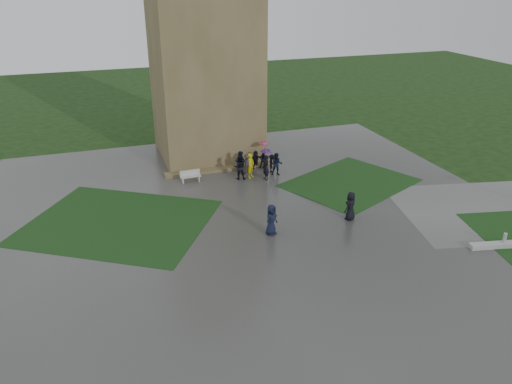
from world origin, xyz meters
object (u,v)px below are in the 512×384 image
object	(u,v)px
pedestrian_mid	(271,220)
tower	(204,47)
bench	(190,176)
pedestrian_near	(351,206)

from	to	relation	value
pedestrian_mid	tower	bearing A→B (deg)	53.81
tower	bench	world-z (taller)	tower
tower	pedestrian_near	xyz separation A→B (m)	(5.58, -15.33, -8.04)
pedestrian_mid	bench	bearing A→B (deg)	70.19
tower	pedestrian_mid	distance (m)	17.51
bench	pedestrian_near	world-z (taller)	pedestrian_near
bench	pedestrian_near	bearing A→B (deg)	-49.66
tower	pedestrian_mid	size ratio (longest dim) A/B	9.35
pedestrian_near	tower	bearing A→B (deg)	-97.94
tower	pedestrian_near	size ratio (longest dim) A/B	9.62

